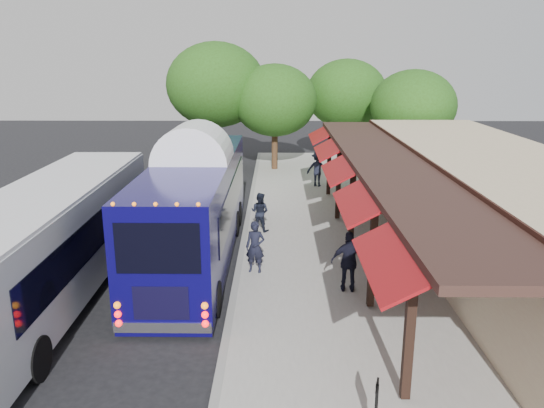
% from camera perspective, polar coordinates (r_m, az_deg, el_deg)
% --- Properties ---
extents(ground, '(90.00, 90.00, 0.00)m').
position_cam_1_polar(ground, '(14.68, -4.56, -11.50)').
color(ground, black).
rests_on(ground, ground).
extents(sidewalk, '(10.00, 40.00, 0.15)m').
position_cam_1_polar(sidewalk, '(18.63, 12.11, -5.54)').
color(sidewalk, '#9E9B93').
rests_on(sidewalk, ground).
extents(curb, '(0.20, 40.00, 0.16)m').
position_cam_1_polar(curb, '(18.29, -3.33, -5.60)').
color(curb, gray).
rests_on(curb, ground).
extents(station_shelter, '(8.15, 20.00, 3.60)m').
position_cam_1_polar(station_shelter, '(19.07, 22.42, -0.29)').
color(station_shelter, tan).
rests_on(station_shelter, ground).
extents(coach_bus, '(2.48, 11.50, 3.66)m').
position_cam_1_polar(coach_bus, '(17.93, -8.20, 0.18)').
color(coach_bus, '#0B064D').
rests_on(coach_bus, ground).
extents(city_bus, '(2.76, 11.88, 3.18)m').
position_cam_1_polar(city_bus, '(16.12, -22.64, -3.40)').
color(city_bus, '#989CA1').
rests_on(city_bus, ground).
extents(ped_a, '(0.65, 0.49, 1.64)m').
position_cam_1_polar(ped_a, '(16.51, -1.82, -4.64)').
color(ped_a, black).
rests_on(ped_a, sidewalk).
extents(ped_b, '(0.91, 0.82, 1.52)m').
position_cam_1_polar(ped_b, '(20.41, -1.31, -0.85)').
color(ped_b, black).
rests_on(ped_b, sidewalk).
extents(ped_c, '(1.07, 0.51, 1.78)m').
position_cam_1_polar(ped_c, '(15.32, 8.32, -6.16)').
color(ped_c, black).
rests_on(ped_c, sidewalk).
extents(ped_d, '(1.34, 1.02, 1.84)m').
position_cam_1_polar(ped_d, '(27.68, 4.94, 3.80)').
color(ped_d, black).
rests_on(ped_d, sidewalk).
extents(sign_board, '(0.15, 0.46, 1.02)m').
position_cam_1_polar(sign_board, '(10.06, 11.16, -20.09)').
color(sign_board, black).
rests_on(sign_board, sidewalk).
extents(tree_left, '(4.95, 4.95, 6.34)m').
position_cam_1_polar(tree_left, '(31.60, 0.29, 11.08)').
color(tree_left, '#382314').
rests_on(tree_left, ground).
extents(tree_mid, '(5.15, 5.15, 6.60)m').
position_cam_1_polar(tree_mid, '(34.92, 8.01, 11.64)').
color(tree_mid, '#382314').
rests_on(tree_mid, ground).
extents(tree_right, '(4.73, 4.73, 6.05)m').
position_cam_1_polar(tree_right, '(30.93, 14.94, 10.12)').
color(tree_right, '#382314').
rests_on(tree_right, ground).
extents(tree_far, '(5.93, 5.93, 7.60)m').
position_cam_1_polar(tree_far, '(32.59, -6.03, 12.62)').
color(tree_far, '#382314').
rests_on(tree_far, ground).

